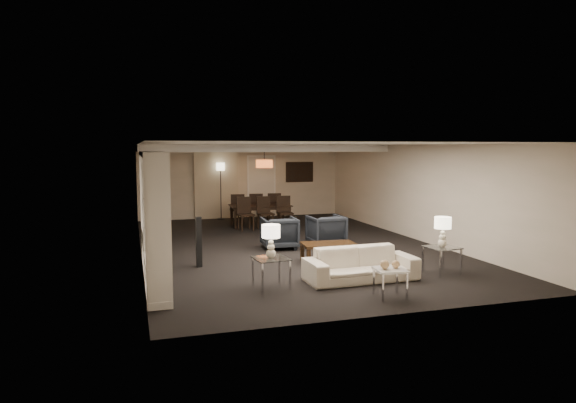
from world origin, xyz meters
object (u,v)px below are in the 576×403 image
(side_table_left, at_px, (271,273))
(vase_blue, at_px, (156,226))
(armchair_right, at_px, (326,230))
(table_lamp_right, at_px, (443,232))
(side_table_right, at_px, (442,260))
(table_lamp_left, at_px, (271,241))
(coffee_table, at_px, (329,252))
(chair_nr, at_px, (285,212))
(marble_table, at_px, (390,283))
(chair_fl, at_px, (237,209))
(floor_speaker, at_px, (199,242))
(dining_table, at_px, (260,216))
(chair_nl, at_px, (246,214))
(vase_amber, at_px, (155,195))
(chair_fm, at_px, (255,208))
(sofa, at_px, (361,264))
(chair_nm, at_px, (266,213))
(television, at_px, (154,220))
(chair_fr, at_px, (273,208))
(pendant_light, at_px, (264,164))
(armchair_left, at_px, (279,233))
(floor_lamp, at_px, (221,191))

(side_table_left, relative_size, vase_blue, 3.11)
(armchair_right, xyz_separation_m, vase_blue, (-4.21, -3.20, 0.77))
(armchair_right, bearing_deg, table_lamp_right, 107.09)
(armchair_right, height_order, vase_blue, vase_blue)
(side_table_right, height_order, table_lamp_left, table_lamp_left)
(coffee_table, distance_m, armchair_right, 1.81)
(table_lamp_right, distance_m, chair_nr, 6.36)
(armchair_right, height_order, marble_table, armchair_right)
(side_table_right, bearing_deg, chair_fl, 108.27)
(marble_table, distance_m, floor_speaker, 4.07)
(dining_table, relative_size, chair_nl, 1.92)
(vase_blue, xyz_separation_m, chair_fl, (2.82, 7.42, -0.67))
(side_table_right, xyz_separation_m, vase_amber, (-5.31, 0.19, 1.39))
(armchair_right, distance_m, chair_fm, 4.29)
(sofa, distance_m, vase_amber, 3.86)
(chair_nm, bearing_deg, armchair_right, -79.79)
(television, xyz_separation_m, chair_nl, (2.79, 4.54, -0.55))
(television, bearing_deg, table_lamp_left, -131.76)
(chair_nm, distance_m, chair_fr, 1.43)
(coffee_table, bearing_deg, pendant_light, 89.97)
(armchair_left, bearing_deg, chair_fr, -99.88)
(table_lamp_left, height_order, television, television)
(chair_fr, bearing_deg, armchair_right, 98.39)
(television, xyz_separation_m, vase_blue, (-0.03, -1.57, 0.11))
(table_lamp_right, bearing_deg, floor_lamp, 107.58)
(floor_lamp, bearing_deg, vase_amber, -106.38)
(floor_speaker, relative_size, floor_lamp, 0.54)
(chair_nl, relative_size, chair_nr, 1.00)
(chair_nl, height_order, chair_fm, same)
(dining_table, distance_m, chair_fl, 0.90)
(marble_table, xyz_separation_m, vase_blue, (-3.61, 1.20, 0.92))
(side_table_right, height_order, table_lamp_right, table_lamp_right)
(side_table_right, bearing_deg, television, 162.38)
(chair_fm, bearing_deg, chair_nm, 96.87)
(armchair_left, relative_size, floor_speaker, 0.81)
(television, bearing_deg, vase_amber, 178.85)
(sofa, height_order, table_lamp_right, table_lamp_right)
(pendant_light, bearing_deg, chair_nr, -64.24)
(chair_nm, distance_m, floor_lamp, 2.75)
(vase_amber, bearing_deg, armchair_left, 46.00)
(sofa, bearing_deg, coffee_table, 88.62)
(side_table_right, xyz_separation_m, television, (-5.28, 1.68, 0.77))
(coffee_table, height_order, table_lamp_left, table_lamp_left)
(armchair_left, relative_size, chair_nm, 0.86)
(side_table_right, height_order, chair_fl, chair_fl)
(vase_blue, distance_m, floor_lamp, 9.04)
(chair_nr, bearing_deg, chair_fm, 116.74)
(dining_table, distance_m, chair_fr, 0.90)
(marble_table, distance_m, chair_fm, 8.63)
(chair_nm, bearing_deg, side_table_right, -77.95)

